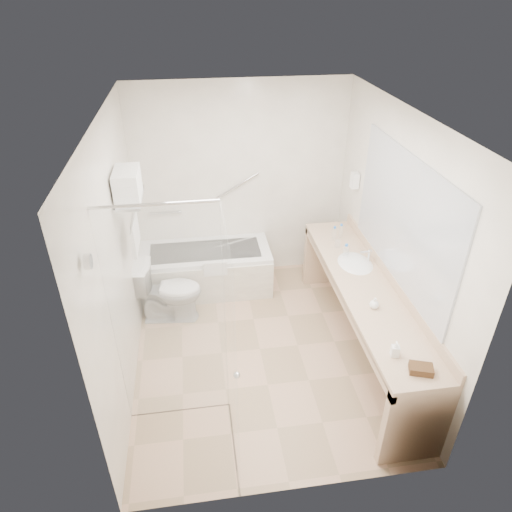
{
  "coord_description": "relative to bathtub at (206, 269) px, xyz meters",
  "views": [
    {
      "loc": [
        -0.57,
        -3.63,
        3.44
      ],
      "look_at": [
        0.0,
        0.3,
        1.0
      ],
      "focal_mm": 32.0,
      "sensor_mm": 36.0,
      "label": 1
    }
  ],
  "objects": [
    {
      "name": "floor",
      "position": [
        0.5,
        -1.24,
        -0.28
      ],
      "size": [
        3.2,
        3.2,
        0.0
      ],
      "primitive_type": "plane",
      "color": "tan",
      "rests_on": "ground"
    },
    {
      "name": "ceiling",
      "position": [
        0.5,
        -1.24,
        2.22
      ],
      "size": [
        2.6,
        3.2,
        0.1
      ],
      "primitive_type": "cube",
      "color": "silver",
      "rests_on": "wall_back"
    },
    {
      "name": "wall_back",
      "position": [
        0.5,
        0.36,
        0.97
      ],
      "size": [
        2.6,
        0.1,
        2.5
      ],
      "primitive_type": "cube",
      "color": "silver",
      "rests_on": "ground"
    },
    {
      "name": "wall_front",
      "position": [
        0.5,
        -2.84,
        0.97
      ],
      "size": [
        2.6,
        0.1,
        2.5
      ],
      "primitive_type": "cube",
      "color": "silver",
      "rests_on": "ground"
    },
    {
      "name": "wall_left",
      "position": [
        -0.8,
        -1.24,
        0.97
      ],
      "size": [
        0.1,
        3.2,
        2.5
      ],
      "primitive_type": "cube",
      "color": "silver",
      "rests_on": "ground"
    },
    {
      "name": "wall_right",
      "position": [
        1.8,
        -1.24,
        0.97
      ],
      "size": [
        0.1,
        3.2,
        2.5
      ],
      "primitive_type": "cube",
      "color": "silver",
      "rests_on": "ground"
    },
    {
      "name": "bathtub",
      "position": [
        0.0,
        0.0,
        0.0
      ],
      "size": [
        1.6,
        0.73,
        0.59
      ],
      "color": "silver",
      "rests_on": "floor"
    },
    {
      "name": "grab_bar_short",
      "position": [
        -0.45,
        0.32,
        0.67
      ],
      "size": [
        0.4,
        0.03,
        0.03
      ],
      "primitive_type": "cylinder",
      "rotation": [
        0.0,
        1.57,
        0.0
      ],
      "color": "silver",
      "rests_on": "wall_back"
    },
    {
      "name": "grab_bar_long",
      "position": [
        0.45,
        0.32,
        0.97
      ],
      "size": [
        0.53,
        0.03,
        0.33
      ],
      "primitive_type": "cylinder",
      "rotation": [
        0.0,
        1.05,
        0.0
      ],
      "color": "silver",
      "rests_on": "wall_back"
    },
    {
      "name": "shower_enclosure",
      "position": [
        -0.13,
        -2.16,
        0.79
      ],
      "size": [
        0.96,
        0.91,
        2.11
      ],
      "color": "silver",
      "rests_on": "floor"
    },
    {
      "name": "towel_shelf",
      "position": [
        -0.67,
        -0.89,
        1.48
      ],
      "size": [
        0.24,
        0.55,
        0.81
      ],
      "color": "silver",
      "rests_on": "wall_left"
    },
    {
      "name": "vanity_counter",
      "position": [
        1.52,
        -1.39,
        0.36
      ],
      "size": [
        0.55,
        2.7,
        0.95
      ],
      "color": "tan",
      "rests_on": "floor"
    },
    {
      "name": "sink",
      "position": [
        1.55,
        -0.99,
        0.54
      ],
      "size": [
        0.4,
        0.52,
        0.14
      ],
      "primitive_type": "ellipsoid",
      "color": "silver",
      "rests_on": "vanity_counter"
    },
    {
      "name": "faucet",
      "position": [
        1.7,
        -0.99,
        0.65
      ],
      "size": [
        0.03,
        0.03,
        0.14
      ],
      "primitive_type": "cylinder",
      "color": "silver",
      "rests_on": "vanity_counter"
    },
    {
      "name": "mirror",
      "position": [
        1.79,
        -1.39,
        1.27
      ],
      "size": [
        0.02,
        2.0,
        1.2
      ],
      "primitive_type": "cube",
      "color": "#ACB0B8",
      "rests_on": "wall_right"
    },
    {
      "name": "hairdryer_unit",
      "position": [
        1.75,
        -0.19,
        1.17
      ],
      "size": [
        0.08,
        0.1,
        0.18
      ],
      "primitive_type": "cube",
      "color": "white",
      "rests_on": "wall_right"
    },
    {
      "name": "toilet",
      "position": [
        -0.45,
        -0.54,
        0.09
      ],
      "size": [
        0.79,
        0.49,
        0.73
      ],
      "primitive_type": "imported",
      "rotation": [
        0.0,
        0.0,
        1.47
      ],
      "color": "silver",
      "rests_on": "floor"
    },
    {
      "name": "amenity_basket",
      "position": [
        1.54,
        -2.56,
        0.6
      ],
      "size": [
        0.2,
        0.17,
        0.06
      ],
      "primitive_type": "cube",
      "rotation": [
        0.0,
        0.0,
        -0.33
      ],
      "color": "#4A301A",
      "rests_on": "vanity_counter"
    },
    {
      "name": "soap_bottle_a",
      "position": [
        1.41,
        -2.36,
        0.61
      ],
      "size": [
        0.09,
        0.15,
        0.06
      ],
      "primitive_type": "imported",
      "rotation": [
        0.0,
        0.0,
        -0.22
      ],
      "color": "white",
      "rests_on": "vanity_counter"
    },
    {
      "name": "soap_bottle_b",
      "position": [
        1.47,
        -1.75,
        0.62
      ],
      "size": [
        0.12,
        0.14,
        0.09
      ],
      "primitive_type": "imported",
      "rotation": [
        0.0,
        0.0,
        0.42
      ],
      "color": "white",
      "rests_on": "vanity_counter"
    },
    {
      "name": "water_bottle_left",
      "position": [
        1.47,
        -0.9,
        0.66
      ],
      "size": [
        0.06,
        0.06,
        0.19
      ],
      "rotation": [
        0.0,
        0.0,
        0.43
      ],
      "color": "silver",
      "rests_on": "vanity_counter"
    },
    {
      "name": "water_bottle_mid",
      "position": [
        1.47,
        -0.48,
        0.66
      ],
      "size": [
        0.05,
        0.05,
        0.18
      ],
      "rotation": [
        0.0,
        0.0,
        -0.41
      ],
      "color": "silver",
      "rests_on": "vanity_counter"
    },
    {
      "name": "water_bottle_right",
      "position": [
        1.57,
        -0.42,
        0.65
      ],
      "size": [
        0.05,
        0.05,
        0.17
      ],
      "rotation": [
        0.0,
        0.0,
        0.19
      ],
      "color": "silver",
      "rests_on": "vanity_counter"
    },
    {
      "name": "drinking_glass_near",
      "position": [
        1.49,
        -0.85,
        0.62
      ],
      "size": [
        0.09,
        0.09,
        0.09
      ],
      "primitive_type": "cylinder",
      "rotation": [
        0.0,
        0.0,
        -0.29
      ],
      "color": "silver",
      "rests_on": "vanity_counter"
    },
    {
      "name": "drinking_glass_far",
      "position": [
        1.47,
        -0.63,
        0.62
      ],
      "size": [
        0.06,
        0.06,
        0.08
      ],
      "primitive_type": "cylinder",
      "rotation": [
        0.0,
        0.0,
        -0.01
      ],
      "color": "silver",
      "rests_on": "vanity_counter"
    }
  ]
}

